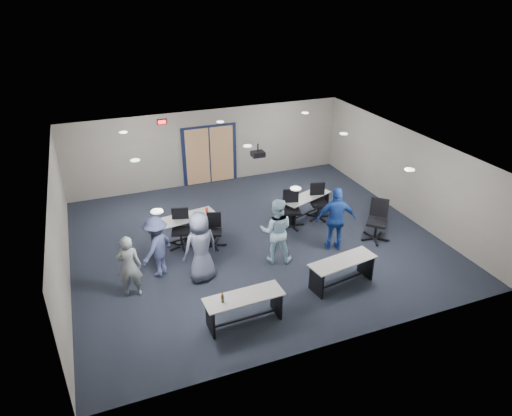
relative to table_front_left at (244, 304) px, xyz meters
name	(u,v)px	position (x,y,z in m)	size (l,w,h in m)	color
floor	(254,240)	(1.48, 3.21, -0.48)	(10.00, 10.00, 0.00)	black
back_wall	(209,147)	(1.48, 7.71, 0.87)	(10.00, 0.04, 2.70)	gray
front_wall	(338,291)	(1.48, -1.29, 0.87)	(10.00, 0.04, 2.70)	gray
left_wall	(60,230)	(-3.52, 3.21, 0.87)	(0.04, 9.00, 2.70)	gray
right_wall	(404,172)	(6.48, 3.21, 0.87)	(0.04, 9.00, 2.70)	gray
ceiling	(254,151)	(1.48, 3.21, 2.22)	(10.00, 9.00, 0.04)	white
double_door	(210,155)	(1.48, 7.67, 0.57)	(2.00, 0.07, 2.20)	#111833
exit_sign	(162,122)	(-0.12, 7.66, 1.97)	(0.32, 0.07, 0.18)	black
ceiling_projector	(258,154)	(1.78, 3.71, 1.92)	(0.35, 0.32, 0.37)	black
ceiling_can_lights	(251,149)	(1.48, 3.46, 2.19)	(6.24, 5.74, 0.02)	white
table_front_left	(244,304)	(0.00, 0.00, 0.00)	(1.74, 0.63, 0.96)	#BBB8B1
table_front_right	(342,268)	(2.69, 0.44, -0.01)	(1.78, 0.82, 0.69)	#BBB8B1
table_back_left	(183,225)	(-0.42, 3.83, 0.04)	(1.97, 0.92, 0.89)	#BBB8B1
table_back_right	(306,203)	(3.51, 3.98, -0.01)	(1.80, 1.15, 0.69)	#BBB8B1
chair_back_a	(181,230)	(-0.55, 3.58, 0.07)	(0.69, 0.69, 1.10)	black
chair_back_b	(214,231)	(0.31, 3.29, 0.00)	(0.60, 0.60, 0.96)	black
chair_back_c	(292,210)	(2.81, 3.54, 0.08)	(0.71, 0.71, 1.13)	black
chair_back_d	(319,202)	(3.83, 3.73, 0.07)	(0.70, 0.70, 1.11)	black
chair_loose_right	(377,221)	(4.72, 1.97, 0.11)	(0.75, 0.75, 1.20)	black
person_gray	(129,266)	(-2.13, 1.90, 0.31)	(0.58, 0.38, 1.58)	gray
person_plaid	(200,247)	(-0.41, 1.92, 0.43)	(0.89, 0.58, 1.83)	slate
person_lightblue	(276,231)	(1.64, 2.03, 0.41)	(0.87, 0.67, 1.78)	#C0E9FF
person_navy	(336,219)	(3.38, 1.97, 0.43)	(1.07, 0.45, 1.83)	#1C3F9A
person_back	(157,247)	(-1.38, 2.49, 0.32)	(1.04, 0.60, 1.61)	#464E7E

